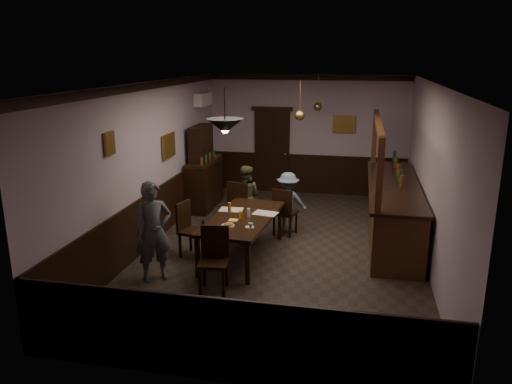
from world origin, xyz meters
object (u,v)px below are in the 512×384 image
(chair_side, at_px, (189,227))
(soda_can, at_px, (241,215))
(bar_counter, at_px, (393,209))
(pendant_brass_mid, at_px, (300,115))
(chair_near, at_px, (214,256))
(sideboard, at_px, (203,175))
(dining_table, at_px, (242,220))
(coffee_cup, at_px, (251,225))
(chair_far_right, at_px, (284,210))
(person_seated_left, at_px, (245,196))
(pendant_iron, at_px, (225,126))
(chair_far_left, at_px, (240,204))
(person_seated_right, at_px, (288,202))
(person_standing, at_px, (154,232))
(pendant_brass_far, at_px, (318,107))

(chair_side, distance_m, soda_can, 0.98)
(bar_counter, relative_size, pendant_brass_mid, 5.04)
(soda_can, relative_size, pendant_brass_mid, 0.15)
(chair_near, relative_size, sideboard, 0.52)
(dining_table, distance_m, coffee_cup, 0.63)
(chair_far_right, xyz_separation_m, person_seated_left, (-0.86, 0.35, 0.13))
(dining_table, relative_size, chair_side, 2.33)
(sideboard, bearing_deg, chair_far_right, -35.72)
(coffee_cup, xyz_separation_m, sideboard, (-1.85, 3.31, -0.03))
(soda_can, relative_size, bar_counter, 0.03)
(chair_near, height_order, pendant_iron, pendant_iron)
(dining_table, height_order, chair_far_left, chair_far_left)
(soda_can, bearing_deg, person_seated_right, 70.26)
(dining_table, relative_size, soda_can, 18.98)
(sideboard, xyz_separation_m, pendant_brass_mid, (2.31, -0.84, 1.53))
(person_standing, xyz_separation_m, pendant_iron, (1.08, 0.36, 1.63))
(chair_side, bearing_deg, pendant_brass_mid, -25.92)
(person_seated_left, height_order, sideboard, sideboard)
(person_seated_left, distance_m, coffee_cup, 2.22)
(coffee_cup, distance_m, soda_can, 0.52)
(soda_can, bearing_deg, bar_counter, 32.80)
(coffee_cup, bearing_deg, chair_side, 164.63)
(person_seated_right, xyz_separation_m, sideboard, (-2.16, 1.25, 0.16))
(chair_near, bearing_deg, chair_far_right, 68.16)
(coffee_cup, xyz_separation_m, pendant_iron, (-0.34, -0.24, 1.63))
(dining_table, relative_size, chair_near, 2.30)
(chair_far_left, relative_size, chair_near, 1.06)
(chair_far_left, distance_m, pendant_brass_far, 3.26)
(chair_near, bearing_deg, sideboard, 102.63)
(chair_far_left, height_order, soda_can, chair_far_left)
(chair_far_left, height_order, person_seated_left, person_seated_left)
(person_seated_left, distance_m, bar_counter, 2.94)
(person_seated_right, bearing_deg, pendant_brass_mid, -116.26)
(chair_far_right, bearing_deg, pendant_brass_far, -85.06)
(chair_far_right, xyz_separation_m, pendant_brass_mid, (0.19, 0.68, 1.77))
(chair_far_right, distance_m, sideboard, 2.63)
(dining_table, relative_size, person_standing, 1.43)
(person_seated_right, distance_m, pendant_brass_far, 2.83)
(person_seated_right, bearing_deg, person_seated_left, -10.88)
(bar_counter, height_order, pendant_brass_far, pendant_brass_far)
(dining_table, height_order, soda_can, soda_can)
(chair_far_right, relative_size, pendant_brass_far, 1.19)
(chair_side, distance_m, pendant_iron, 2.20)
(sideboard, xyz_separation_m, pendant_iron, (1.51, -3.55, 1.66))
(pendant_brass_mid, xyz_separation_m, pendant_brass_far, (0.20, 1.84, 0.00))
(chair_far_right, relative_size, soda_can, 8.03)
(bar_counter, relative_size, pendant_iron, 6.01)
(person_seated_right, bearing_deg, bar_counter, 176.06)
(coffee_cup, bearing_deg, pendant_brass_far, 86.15)
(pendant_iron, bearing_deg, chair_near, -96.77)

